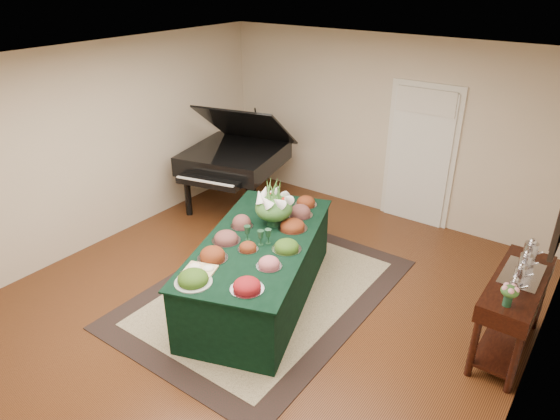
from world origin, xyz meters
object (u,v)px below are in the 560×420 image
Objects in this scene: floral_centerpiece at (274,204)px; mahogany_sideboard at (515,296)px; grand_piano at (235,157)px; buffet_table at (260,268)px.

floral_centerpiece is 0.35× the size of mahogany_sideboard.
grand_piano reaches higher than mahogany_sideboard.
floral_centerpiece is (-0.07, 0.38, 0.66)m from buffet_table.
floral_centerpiece is at bearing 100.54° from buffet_table.
floral_centerpiece is at bearing -172.32° from mahogany_sideboard.
mahogany_sideboard is (4.41, -1.02, -0.18)m from grand_piano.
buffet_table is 1.43× the size of grand_piano.
buffet_table is at bearing -79.46° from floral_centerpiece.
buffet_table is at bearing -164.05° from mahogany_sideboard.
mahogany_sideboard is at bearing 15.95° from buffet_table.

